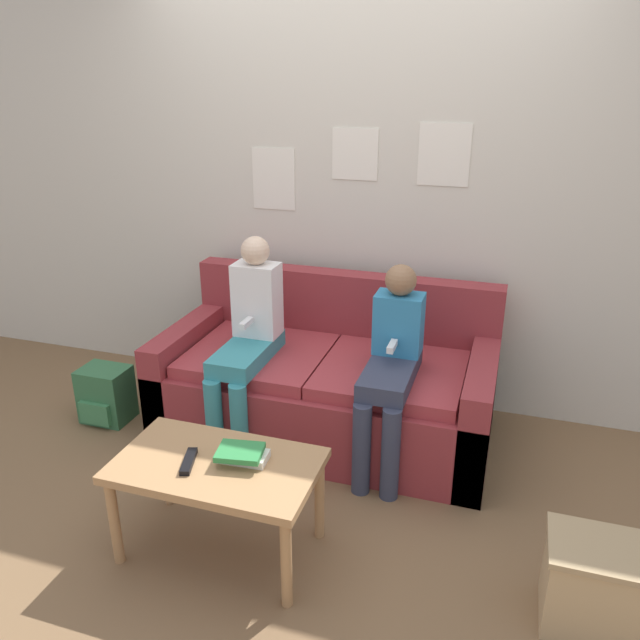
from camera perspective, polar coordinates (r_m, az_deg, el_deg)
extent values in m
plane|color=brown|center=(3.21, -2.39, -14.79)|extent=(10.00, 10.00, 0.00)
cube|color=beige|center=(3.67, 3.29, 12.15)|extent=(8.00, 0.06, 2.60)
cube|color=white|center=(3.79, -4.26, 12.73)|extent=(0.27, 0.00, 0.36)
cube|color=white|center=(3.61, 3.22, 14.88)|extent=(0.26, 0.00, 0.28)
cube|color=white|center=(3.52, 11.29, 14.58)|extent=(0.28, 0.00, 0.33)
cube|color=maroon|center=(3.51, 0.51, -7.30)|extent=(1.80, 0.88, 0.41)
cube|color=maroon|center=(3.66, 2.27, 1.13)|extent=(1.80, 0.14, 0.43)
cube|color=maroon|center=(3.78, -11.62, -4.22)|extent=(0.14, 0.88, 0.57)
cube|color=maroon|center=(3.35, 14.30, -7.99)|extent=(0.14, 0.88, 0.57)
cube|color=#A1343A|center=(3.49, -5.54, -3.18)|extent=(0.74, 0.72, 0.07)
cube|color=#A1343A|center=(3.29, 6.60, -4.86)|extent=(0.74, 0.72, 0.07)
cube|color=#AD7F51|center=(2.63, -9.44, -13.01)|extent=(0.83, 0.48, 0.04)
cylinder|color=#AD7F51|center=(2.80, -18.28, -17.12)|extent=(0.04, 0.04, 0.40)
cylinder|color=#AD7F51|center=(2.50, -3.10, -21.32)|extent=(0.04, 0.04, 0.40)
cylinder|color=#AD7F51|center=(3.06, -13.87, -12.89)|extent=(0.04, 0.04, 0.40)
cylinder|color=#AD7F51|center=(2.79, -0.05, -15.97)|extent=(0.04, 0.04, 0.40)
cylinder|color=teal|center=(3.27, -9.63, -9.27)|extent=(0.09, 0.09, 0.48)
cylinder|color=teal|center=(3.22, -7.37, -9.72)|extent=(0.09, 0.09, 0.48)
cube|color=teal|center=(3.33, -6.70, -2.98)|extent=(0.23, 0.54, 0.09)
cube|color=white|center=(3.38, -5.77, 1.87)|extent=(0.24, 0.16, 0.40)
sphere|color=beige|center=(3.29, -5.94, 6.32)|extent=(0.15, 0.15, 0.15)
cube|color=white|center=(3.28, -6.75, -0.29)|extent=(0.03, 0.12, 0.03)
cylinder|color=#33384C|center=(3.03, 3.81, -11.70)|extent=(0.09, 0.09, 0.48)
cylinder|color=#33384C|center=(3.01, 6.45, -12.10)|extent=(0.09, 0.09, 0.48)
cube|color=#33384C|center=(3.11, 6.46, -4.81)|extent=(0.23, 0.54, 0.09)
cube|color=teal|center=(3.18, 7.21, -0.32)|extent=(0.24, 0.16, 0.31)
sphere|color=#8C6647|center=(3.10, 7.41, 3.64)|extent=(0.16, 0.16, 0.16)
cube|color=white|center=(3.06, 6.61, -2.41)|extent=(0.03, 0.12, 0.03)
cube|color=black|center=(2.63, -11.91, -12.53)|extent=(0.09, 0.17, 0.02)
cube|color=silver|center=(2.61, -7.02, -12.25)|extent=(0.21, 0.12, 0.03)
cube|color=#2D8442|center=(2.59, -7.34, -11.89)|extent=(0.20, 0.17, 0.02)
cube|color=tan|center=(2.66, 24.33, -21.56)|extent=(0.39, 0.27, 0.33)
cube|color=tan|center=(2.55, 24.97, -18.62)|extent=(0.41, 0.29, 0.02)
cube|color=#336B42|center=(3.86, -18.95, -6.42)|extent=(0.27, 0.21, 0.33)
cube|color=#3D804F|center=(3.81, -19.89, -8.07)|extent=(0.19, 0.03, 0.13)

